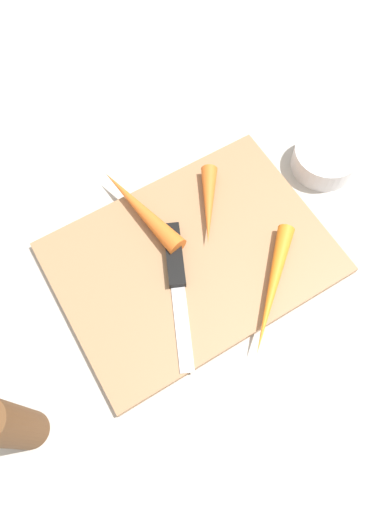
{
  "coord_description": "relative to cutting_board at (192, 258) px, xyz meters",
  "views": [
    {
      "loc": [
        0.13,
        0.22,
        0.57
      ],
      "look_at": [
        0.0,
        0.0,
        0.01
      ],
      "focal_mm": 32.1,
      "sensor_mm": 36.0,
      "label": 1
    }
  ],
  "objects": [
    {
      "name": "carrot_longest",
      "position": [
        -0.06,
        0.1,
        0.02
      ],
      "size": [
        0.15,
        0.14,
        0.02
      ],
      "primitive_type": "cone",
      "rotation": [
        0.0,
        1.57,
        0.74
      ],
      "color": "orange",
      "rests_on": "cutting_board"
    },
    {
      "name": "pepper_grinder",
      "position": [
        0.27,
        0.09,
        0.06
      ],
      "size": [
        0.04,
        0.04,
        0.14
      ],
      "primitive_type": "cylinder",
      "color": "brown",
      "rests_on": "ground_plane"
    },
    {
      "name": "cutting_board",
      "position": [
        0.0,
        0.0,
        0.0
      ],
      "size": [
        0.36,
        0.26,
        0.01
      ],
      "primitive_type": "cube",
      "color": "#99704C",
      "rests_on": "ground_plane"
    },
    {
      "name": "carrot_medium",
      "position": [
        0.03,
        -0.09,
        0.02
      ],
      "size": [
        0.06,
        0.16,
        0.03
      ],
      "primitive_type": "cone",
      "rotation": [
        0.0,
        1.57,
        4.9
      ],
      "color": "orange",
      "rests_on": "cutting_board"
    },
    {
      "name": "small_bowl",
      "position": [
        -0.25,
        -0.03,
        0.01
      ],
      "size": [
        0.09,
        0.09,
        0.04
      ],
      "primitive_type": "cylinder",
      "color": "silver",
      "rests_on": "ground_plane"
    },
    {
      "name": "knife",
      "position": [
        0.03,
        0.0,
        0.01
      ],
      "size": [
        0.1,
        0.19,
        0.01
      ],
      "rotation": [
        0.0,
        0.0,
        1.15
      ],
      "color": "#B7B7BC",
      "rests_on": "cutting_board"
    },
    {
      "name": "carrot_shortest",
      "position": [
        -0.06,
        -0.05,
        0.02
      ],
      "size": [
        0.08,
        0.11,
        0.02
      ],
      "primitive_type": "cone",
      "rotation": [
        0.0,
        1.57,
        1.0
      ],
      "color": "orange",
      "rests_on": "cutting_board"
    },
    {
      "name": "ground_plane",
      "position": [
        0.0,
        0.0,
        -0.01
      ],
      "size": [
        1.4,
        1.4,
        0.0
      ],
      "primitive_type": "plane",
      "color": "#ADA8A0"
    }
  ]
}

